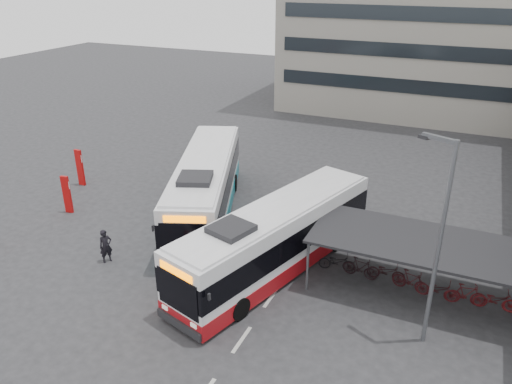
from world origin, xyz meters
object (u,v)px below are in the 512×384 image
at_px(bus_teal, 206,187).
at_px(lamp_post, 438,234).
at_px(pedestrian, 106,246).
at_px(bus_main, 276,239).

relative_size(bus_teal, lamp_post, 1.58).
xyz_separation_m(bus_teal, lamp_post, (12.72, -5.88, 2.88)).
xyz_separation_m(pedestrian, lamp_post, (14.71, 0.46, 3.77)).
distance_m(bus_teal, lamp_post, 14.31).
relative_size(pedestrian, lamp_post, 0.21).
bearing_deg(bus_teal, bus_main, -53.62).
distance_m(bus_main, pedestrian, 8.25).
bearing_deg(lamp_post, bus_main, -174.29).
bearing_deg(bus_main, lamp_post, -0.98).
xyz_separation_m(bus_main, bus_teal, (-5.77, 3.64, 0.11)).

